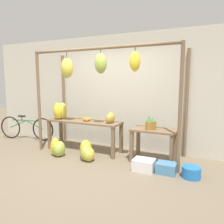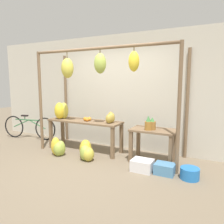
{
  "view_description": "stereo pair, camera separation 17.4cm",
  "coord_description": "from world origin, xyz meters",
  "px_view_note": "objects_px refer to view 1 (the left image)",
  "views": [
    {
      "loc": [
        2.16,
        -3.41,
        1.68
      ],
      "look_at": [
        0.12,
        0.96,
        0.99
      ],
      "focal_mm": 35.0,
      "sensor_mm": 36.0,
      "label": 1
    },
    {
      "loc": [
        2.32,
        -3.33,
        1.68
      ],
      "look_at": [
        0.12,
        0.96,
        0.99
      ],
      "focal_mm": 35.0,
      "sensor_mm": 36.0,
      "label": 2
    }
  ],
  "objects_px": {
    "banana_pile_ground_left": "(58,148)",
    "fruit_crate_white": "(144,165)",
    "blue_bucket": "(191,172)",
    "fruit_crate_purple": "(166,168)",
    "pineapple_cluster": "(151,124)",
    "orange_pile": "(87,119)",
    "papaya_pile": "(110,118)",
    "banana_pile_on_table": "(61,111)",
    "banana_pile_ground_right": "(87,152)",
    "parked_bicycle": "(26,128)"
  },
  "relations": [
    {
      "from": "blue_bucket",
      "to": "pineapple_cluster",
      "type": "bearing_deg",
      "value": 154.22
    },
    {
      "from": "orange_pile",
      "to": "fruit_crate_white",
      "type": "xyz_separation_m",
      "value": [
        1.55,
        -0.51,
        -0.68
      ]
    },
    {
      "from": "orange_pile",
      "to": "parked_bicycle",
      "type": "distance_m",
      "value": 2.21
    },
    {
      "from": "banana_pile_ground_left",
      "to": "papaya_pile",
      "type": "bearing_deg",
      "value": 29.77
    },
    {
      "from": "papaya_pile",
      "to": "orange_pile",
      "type": "bearing_deg",
      "value": -177.22
    },
    {
      "from": "banana_pile_ground_left",
      "to": "parked_bicycle",
      "type": "distance_m",
      "value": 1.9
    },
    {
      "from": "fruit_crate_purple",
      "to": "banana_pile_on_table",
      "type": "bearing_deg",
      "value": 170.8
    },
    {
      "from": "banana_pile_ground_left",
      "to": "papaya_pile",
      "type": "height_order",
      "value": "papaya_pile"
    },
    {
      "from": "banana_pile_on_table",
      "to": "fruit_crate_white",
      "type": "distance_m",
      "value": 2.5
    },
    {
      "from": "banana_pile_on_table",
      "to": "fruit_crate_purple",
      "type": "distance_m",
      "value": 2.88
    },
    {
      "from": "orange_pile",
      "to": "banana_pile_ground_left",
      "type": "relative_size",
      "value": 0.45
    },
    {
      "from": "pineapple_cluster",
      "to": "banana_pile_ground_right",
      "type": "xyz_separation_m",
      "value": [
        -1.26,
        -0.44,
        -0.63
      ]
    },
    {
      "from": "pineapple_cluster",
      "to": "banana_pile_ground_right",
      "type": "relative_size",
      "value": 0.59
    },
    {
      "from": "orange_pile",
      "to": "banana_pile_ground_left",
      "type": "xyz_separation_m",
      "value": [
        -0.42,
        -0.55,
        -0.61
      ]
    },
    {
      "from": "banana_pile_ground_left",
      "to": "fruit_crate_white",
      "type": "relative_size",
      "value": 1.05
    },
    {
      "from": "parked_bicycle",
      "to": "papaya_pile",
      "type": "height_order",
      "value": "papaya_pile"
    },
    {
      "from": "pineapple_cluster",
      "to": "banana_pile_ground_right",
      "type": "bearing_deg",
      "value": -160.7
    },
    {
      "from": "orange_pile",
      "to": "fruit_crate_white",
      "type": "height_order",
      "value": "orange_pile"
    },
    {
      "from": "blue_bucket",
      "to": "fruit_crate_purple",
      "type": "bearing_deg",
      "value": 179.37
    },
    {
      "from": "fruit_crate_white",
      "to": "blue_bucket",
      "type": "distance_m",
      "value": 0.85
    },
    {
      "from": "fruit_crate_white",
      "to": "parked_bicycle",
      "type": "height_order",
      "value": "parked_bicycle"
    },
    {
      "from": "pineapple_cluster",
      "to": "fruit_crate_purple",
      "type": "relative_size",
      "value": 0.83
    },
    {
      "from": "banana_pile_ground_left",
      "to": "papaya_pile",
      "type": "xyz_separation_m",
      "value": [
        1.02,
        0.58,
        0.68
      ]
    },
    {
      "from": "parked_bicycle",
      "to": "papaya_pile",
      "type": "xyz_separation_m",
      "value": [
        2.76,
        -0.16,
        0.51
      ]
    },
    {
      "from": "banana_pile_ground_right",
      "to": "fruit_crate_white",
      "type": "distance_m",
      "value": 1.27
    },
    {
      "from": "banana_pile_on_table",
      "to": "blue_bucket",
      "type": "distance_m",
      "value": 3.29
    },
    {
      "from": "pineapple_cluster",
      "to": "banana_pile_on_table",
      "type": "bearing_deg",
      "value": 179.18
    },
    {
      "from": "fruit_crate_white",
      "to": "parked_bicycle",
      "type": "distance_m",
      "value": 3.79
    },
    {
      "from": "orange_pile",
      "to": "banana_pile_on_table",
      "type": "bearing_deg",
      "value": -178.73
    },
    {
      "from": "banana_pile_ground_left",
      "to": "parked_bicycle",
      "type": "relative_size",
      "value": 0.24
    },
    {
      "from": "pineapple_cluster",
      "to": "parked_bicycle",
      "type": "distance_m",
      "value": 3.75
    },
    {
      "from": "banana_pile_on_table",
      "to": "banana_pile_ground_left",
      "type": "relative_size",
      "value": 1.12
    },
    {
      "from": "fruit_crate_white",
      "to": "fruit_crate_purple",
      "type": "height_order",
      "value": "fruit_crate_white"
    },
    {
      "from": "parked_bicycle",
      "to": "papaya_pile",
      "type": "distance_m",
      "value": 2.81
    },
    {
      "from": "blue_bucket",
      "to": "papaya_pile",
      "type": "relative_size",
      "value": 1.19
    },
    {
      "from": "fruit_crate_white",
      "to": "banana_pile_ground_left",
      "type": "bearing_deg",
      "value": -178.63
    },
    {
      "from": "banana_pile_on_table",
      "to": "pineapple_cluster",
      "type": "relative_size",
      "value": 1.58
    },
    {
      "from": "fruit_crate_purple",
      "to": "pineapple_cluster",
      "type": "bearing_deg",
      "value": 135.76
    },
    {
      "from": "banana_pile_ground_right",
      "to": "papaya_pile",
      "type": "distance_m",
      "value": 0.91
    },
    {
      "from": "blue_bucket",
      "to": "fruit_crate_purple",
      "type": "xyz_separation_m",
      "value": [
        -0.43,
        0.0,
        -0.0
      ]
    },
    {
      "from": "banana_pile_on_table",
      "to": "banana_pile_ground_left",
      "type": "distance_m",
      "value": 0.99
    },
    {
      "from": "banana_pile_on_table",
      "to": "banana_pile_ground_right",
      "type": "relative_size",
      "value": 0.94
    },
    {
      "from": "banana_pile_on_table",
      "to": "pineapple_cluster",
      "type": "xyz_separation_m",
      "value": [
        2.3,
        -0.03,
        -0.13
      ]
    },
    {
      "from": "pineapple_cluster",
      "to": "fruit_crate_white",
      "type": "bearing_deg",
      "value": -89.06
    },
    {
      "from": "blue_bucket",
      "to": "fruit_crate_white",
      "type": "bearing_deg",
      "value": -176.88
    },
    {
      "from": "fruit_crate_white",
      "to": "pineapple_cluster",
      "type": "bearing_deg",
      "value": 90.94
    },
    {
      "from": "banana_pile_on_table",
      "to": "orange_pile",
      "type": "height_order",
      "value": "banana_pile_on_table"
    },
    {
      "from": "banana_pile_ground_left",
      "to": "banana_pile_ground_right",
      "type": "relative_size",
      "value": 0.84
    },
    {
      "from": "banana_pile_ground_right",
      "to": "parked_bicycle",
      "type": "distance_m",
      "value": 2.54
    },
    {
      "from": "banana_pile_ground_right",
      "to": "papaya_pile",
      "type": "relative_size",
      "value": 1.8
    }
  ]
}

